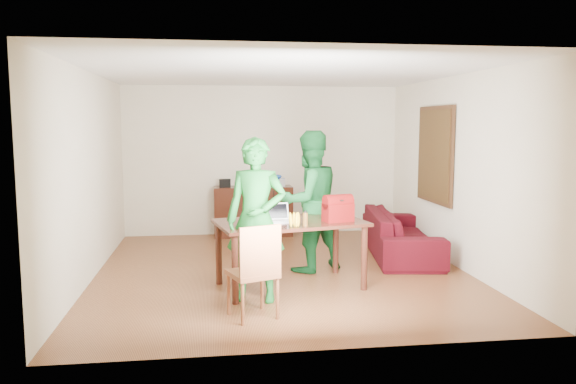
{
  "coord_description": "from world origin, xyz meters",
  "views": [
    {
      "loc": [
        -0.93,
        -7.49,
        2.02
      ],
      "look_at": [
        0.02,
        -0.56,
        1.17
      ],
      "focal_mm": 35.0,
      "sensor_mm": 36.0,
      "label": 1
    }
  ],
  "objects": [
    {
      "name": "sofa",
      "position": [
        1.95,
        0.71,
        0.34
      ],
      "size": [
        1.24,
        2.43,
        0.68
      ],
      "primitive_type": "imported",
      "rotation": [
        0.0,
        0.0,
        1.42
      ],
      "color": "#3D080A",
      "rests_on": "ground"
    },
    {
      "name": "room",
      "position": [
        0.01,
        0.13,
        1.31
      ],
      "size": [
        5.2,
        5.7,
        2.9
      ],
      "color": "#492212",
      "rests_on": "ground"
    },
    {
      "name": "person_near",
      "position": [
        -0.44,
        -1.22,
        0.94
      ],
      "size": [
        0.78,
        0.62,
        1.88
      ],
      "primitive_type": "imported",
      "rotation": [
        0.0,
        0.0,
        -0.27
      ],
      "color": "#145B1E",
      "rests_on": "ground"
    },
    {
      "name": "bottle",
      "position": [
        0.14,
        -1.11,
        0.92
      ],
      "size": [
        0.07,
        0.07,
        0.18
      ],
      "primitive_type": "cylinder",
      "rotation": [
        0.0,
        0.0,
        -0.24
      ],
      "color": "#543413",
      "rests_on": "table"
    },
    {
      "name": "laptop",
      "position": [
        -0.14,
        -0.82,
        0.88
      ],
      "size": [
        0.33,
        0.24,
        0.22
      ],
      "rotation": [
        0.0,
        0.0,
        0.09
      ],
      "color": "white",
      "rests_on": "table"
    },
    {
      "name": "bananas",
      "position": [
        0.01,
        -1.15,
        0.87
      ],
      "size": [
        0.19,
        0.13,
        0.07
      ],
      "primitive_type": null,
      "rotation": [
        0.0,
        0.0,
        0.12
      ],
      "color": "gold",
      "rests_on": "table"
    },
    {
      "name": "chair",
      "position": [
        -0.52,
        -1.8,
        0.29
      ],
      "size": [
        0.58,
        0.57,
        1.01
      ],
      "rotation": [
        0.0,
        0.0,
        0.35
      ],
      "color": "brown",
      "rests_on": "ground"
    },
    {
      "name": "person_far",
      "position": [
        0.39,
        0.0,
        0.97
      ],
      "size": [
        1.15,
        1.05,
        1.93
      ],
      "primitive_type": "imported",
      "rotation": [
        0.0,
        0.0,
        3.56
      ],
      "color": "#135924",
      "rests_on": "ground"
    },
    {
      "name": "red_bag",
      "position": [
        0.59,
        -0.85,
        0.96
      ],
      "size": [
        0.39,
        0.29,
        0.26
      ],
      "primitive_type": "cube",
      "rotation": [
        0.0,
        0.0,
        0.25
      ],
      "color": "#6A070B",
      "rests_on": "table"
    },
    {
      "name": "table",
      "position": [
        0.02,
        -0.76,
        0.72
      ],
      "size": [
        1.94,
        1.34,
        0.83
      ],
      "rotation": [
        0.0,
        0.0,
        0.21
      ],
      "color": "black",
      "rests_on": "ground"
    }
  ]
}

